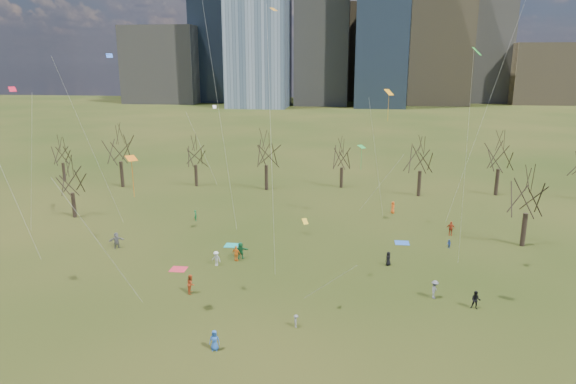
# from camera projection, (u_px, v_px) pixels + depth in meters

# --- Properties ---
(ground) EXTENTS (500.00, 500.00, 0.00)m
(ground) POSITION_uv_depth(u_px,v_px,m) (271.00, 306.00, 43.92)
(ground) COLOR black
(ground) RESTS_ON ground
(downtown_skyline) EXTENTS (212.50, 78.00, 118.00)m
(downtown_skyline) POSITION_uv_depth(u_px,v_px,m) (336.00, 18.00, 236.86)
(downtown_skyline) COLOR slate
(downtown_skyline) RESTS_ON ground
(bare_tree_row) EXTENTS (113.04, 29.80, 9.50)m
(bare_tree_row) POSITION_uv_depth(u_px,v_px,m) (308.00, 157.00, 78.17)
(bare_tree_row) COLOR black
(bare_tree_row) RESTS_ON ground
(blanket_teal) EXTENTS (1.60, 1.50, 0.03)m
(blanket_teal) POSITION_uv_depth(u_px,v_px,m) (232.00, 245.00, 58.17)
(blanket_teal) COLOR teal
(blanket_teal) RESTS_ON ground
(blanket_navy) EXTENTS (1.60, 1.50, 0.03)m
(blanket_navy) POSITION_uv_depth(u_px,v_px,m) (402.00, 243.00, 58.99)
(blanket_navy) COLOR blue
(blanket_navy) RESTS_ON ground
(blanket_crimson) EXTENTS (1.60, 1.50, 0.03)m
(blanket_crimson) POSITION_uv_depth(u_px,v_px,m) (179.00, 269.00, 51.55)
(blanket_crimson) COLOR red
(blanket_crimson) RESTS_ON ground
(person_0) EXTENTS (0.81, 0.58, 1.55)m
(person_0) POSITION_uv_depth(u_px,v_px,m) (214.00, 340.00, 37.03)
(person_0) COLOR #2859AF
(person_0) RESTS_ON ground
(person_2) EXTENTS (0.79, 0.96, 1.79)m
(person_2) POSITION_uv_depth(u_px,v_px,m) (191.00, 284.00, 46.10)
(person_2) COLOR #B53E19
(person_2) RESTS_ON ground
(person_3) EXTENTS (0.45, 0.72, 1.06)m
(person_3) POSITION_uv_depth(u_px,v_px,m) (296.00, 321.00, 40.29)
(person_3) COLOR slate
(person_3) RESTS_ON ground
(person_4) EXTENTS (1.05, 0.67, 1.66)m
(person_4) POSITION_uv_depth(u_px,v_px,m) (236.00, 253.00, 53.50)
(person_4) COLOR orange
(person_4) RESTS_ON ground
(person_5) EXTENTS (1.72, 0.72, 1.80)m
(person_5) POSITION_uv_depth(u_px,v_px,m) (241.00, 250.00, 54.19)
(person_5) COLOR #166535
(person_5) RESTS_ON ground
(person_6) EXTENTS (0.81, 0.84, 1.46)m
(person_6) POSITION_uv_depth(u_px,v_px,m) (388.00, 259.00, 52.40)
(person_6) COLOR black
(person_6) RESTS_ON ground
(person_8) EXTENTS (0.53, 0.59, 1.00)m
(person_8) POSITION_uv_depth(u_px,v_px,m) (449.00, 244.00, 57.21)
(person_8) COLOR #233D98
(person_8) RESTS_ON ground
(person_9) EXTENTS (1.13, 0.87, 1.54)m
(person_9) POSITION_uv_depth(u_px,v_px,m) (216.00, 258.00, 52.32)
(person_9) COLOR silver
(person_9) RESTS_ON ground
(person_10) EXTENTS (1.08, 0.59, 1.74)m
(person_10) POSITION_uv_depth(u_px,v_px,m) (451.00, 228.00, 61.35)
(person_10) COLOR #A73117
(person_10) RESTS_ON ground
(person_11) EXTENTS (1.72, 1.32, 1.81)m
(person_11) POSITION_uv_depth(u_px,v_px,m) (116.00, 240.00, 57.17)
(person_11) COLOR slate
(person_11) RESTS_ON ground
(person_12) EXTENTS (0.65, 0.89, 1.66)m
(person_12) POSITION_uv_depth(u_px,v_px,m) (393.00, 207.00, 70.22)
(person_12) COLOR orange
(person_12) RESTS_ON ground
(person_13) EXTENTS (0.52, 0.61, 1.42)m
(person_13) POSITION_uv_depth(u_px,v_px,m) (196.00, 215.00, 67.01)
(person_13) COLOR #1A763C
(person_13) RESTS_ON ground
(person_14) EXTENTS (0.92, 0.80, 1.61)m
(person_14) POSITION_uv_depth(u_px,v_px,m) (476.00, 300.00, 43.17)
(person_14) COLOR black
(person_14) RESTS_ON ground
(person_15) EXTENTS (0.99, 1.24, 1.67)m
(person_15) POSITION_uv_depth(u_px,v_px,m) (435.00, 289.00, 45.12)
(person_15) COLOR slate
(person_15) RESTS_ON ground
(kites_airborne) EXTENTS (59.16, 47.47, 30.45)m
(kites_airborne) POSITION_uv_depth(u_px,v_px,m) (292.00, 140.00, 50.93)
(kites_airborne) COLOR orange
(kites_airborne) RESTS_ON ground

